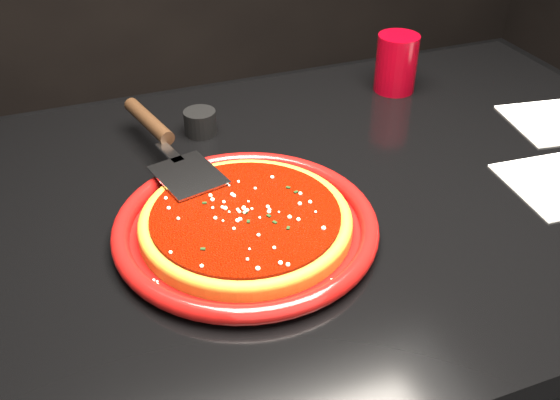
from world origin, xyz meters
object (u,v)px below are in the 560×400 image
object	(u,v)px
pizza_server	(168,143)
plate	(246,226)
table	(321,356)
ramekin	(200,122)
cup	(396,63)

from	to	relation	value
pizza_server	plate	bearing A→B (deg)	-86.99
table	ramekin	world-z (taller)	ramekin
plate	pizza_server	bearing A→B (deg)	106.39
table	plate	bearing A→B (deg)	-158.36
table	plate	world-z (taller)	plate
ramekin	plate	bearing A→B (deg)	-92.79
table	pizza_server	xyz separation A→B (m)	(-0.21, 0.14, 0.42)
table	pizza_server	size ratio (longest dim) A/B	3.45
plate	cup	bearing A→B (deg)	38.52
table	cup	world-z (taller)	cup
table	cup	bearing A→B (deg)	45.97
plate	table	bearing A→B (deg)	21.64
table	ramekin	bearing A→B (deg)	121.10
plate	cup	world-z (taller)	cup
pizza_server	ramekin	distance (m)	0.12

